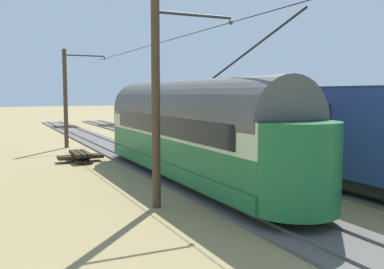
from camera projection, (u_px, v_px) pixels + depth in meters
ground_plane at (230, 173)px, 20.42m from camera, size 220.00×220.00×0.00m
track_streetcar_siding at (270, 167)px, 21.78m from camera, size 2.80×80.00×0.18m
track_adjacent_siding at (178, 175)px, 19.62m from camera, size 2.80×80.00×0.18m
vintage_streetcar at (189, 129)px, 18.36m from camera, size 2.65×16.47×5.87m
coach_adjacent at (338, 133)px, 17.49m from camera, size 2.96×11.53×3.85m
catenary_pole_foreground at (67, 96)px, 29.68m from camera, size 2.99×0.28×6.72m
catenary_pole_mid_near at (158, 100)px, 14.06m from camera, size 2.99×0.28×6.72m
overhead_wire_run at (218, 25)px, 15.61m from camera, size 2.78×38.77×0.18m
spare_tie_stack at (80, 157)px, 23.86m from camera, size 2.40×2.40×0.54m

